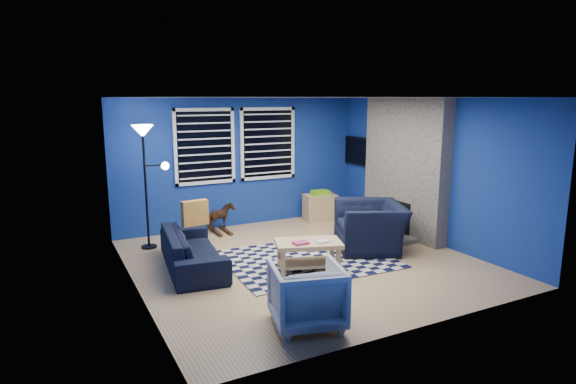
% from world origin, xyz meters
% --- Properties ---
extents(floor, '(5.00, 5.00, 0.00)m').
position_xyz_m(floor, '(0.00, 0.00, 0.00)').
color(floor, tan).
rests_on(floor, ground).
extents(ceiling, '(5.00, 5.00, 0.00)m').
position_xyz_m(ceiling, '(0.00, 0.00, 2.50)').
color(ceiling, white).
rests_on(ceiling, wall_back).
extents(wall_back, '(5.00, 0.00, 5.00)m').
position_xyz_m(wall_back, '(0.00, 2.50, 1.25)').
color(wall_back, navy).
rests_on(wall_back, floor).
extents(wall_left, '(0.00, 5.00, 5.00)m').
position_xyz_m(wall_left, '(-2.50, 0.00, 1.25)').
color(wall_left, navy).
rests_on(wall_left, floor).
extents(wall_right, '(0.00, 5.00, 5.00)m').
position_xyz_m(wall_right, '(2.50, 0.00, 1.25)').
color(wall_right, navy).
rests_on(wall_right, floor).
extents(fireplace, '(0.65, 2.00, 2.50)m').
position_xyz_m(fireplace, '(2.36, 0.50, 1.20)').
color(fireplace, gray).
rests_on(fireplace, floor).
extents(window_left, '(1.17, 0.06, 1.42)m').
position_xyz_m(window_left, '(-0.75, 2.46, 1.60)').
color(window_left, black).
rests_on(window_left, wall_back).
extents(window_right, '(1.17, 0.06, 1.42)m').
position_xyz_m(window_right, '(0.55, 2.46, 1.60)').
color(window_right, black).
rests_on(window_right, wall_back).
extents(tv, '(0.07, 1.00, 0.58)m').
position_xyz_m(tv, '(2.45, 2.00, 1.40)').
color(tv, black).
rests_on(tv, wall_right).
extents(rug, '(2.57, 2.09, 0.02)m').
position_xyz_m(rug, '(0.08, 0.04, 0.01)').
color(rug, black).
rests_on(rug, floor).
extents(sofa, '(1.99, 0.98, 0.56)m').
position_xyz_m(sofa, '(-1.60, 0.52, 0.28)').
color(sofa, black).
rests_on(sofa, floor).
extents(armchair_big, '(1.52, 1.44, 0.78)m').
position_xyz_m(armchair_big, '(1.28, 0.03, 0.39)').
color(armchair_big, black).
rests_on(armchair_big, floor).
extents(armchair_bent, '(0.93, 0.95, 0.71)m').
position_xyz_m(armchair_bent, '(-1.01, -1.87, 0.35)').
color(armchair_bent, gray).
rests_on(armchair_bent, floor).
extents(rocking_horse, '(0.47, 0.62, 0.48)m').
position_xyz_m(rocking_horse, '(-0.60, 2.13, 0.31)').
color(rocking_horse, '#4E2619').
rests_on(rocking_horse, floor).
extents(coffee_table, '(1.07, 0.83, 0.47)m').
position_xyz_m(coffee_table, '(-0.15, -0.40, 0.33)').
color(coffee_table, tan).
rests_on(coffee_table, rug).
extents(cabinet, '(0.70, 0.53, 0.63)m').
position_xyz_m(cabinet, '(1.55, 2.09, 0.28)').
color(cabinet, tan).
rests_on(cabinet, floor).
extents(floor_lamp, '(0.56, 0.35, 2.06)m').
position_xyz_m(floor_lamp, '(-1.97, 1.81, 1.69)').
color(floor_lamp, black).
rests_on(floor_lamp, floor).
extents(throw_pillow, '(0.42, 0.17, 0.39)m').
position_xyz_m(throw_pillow, '(-1.45, 0.84, 0.75)').
color(throw_pillow, orange).
rests_on(throw_pillow, sofa).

